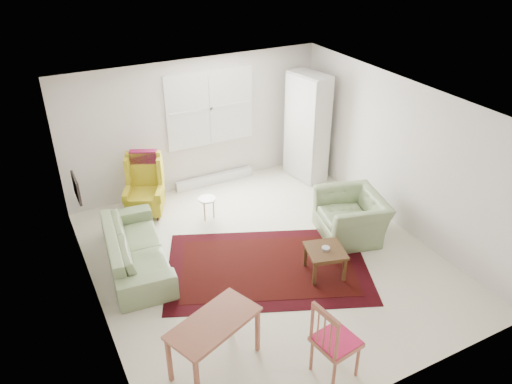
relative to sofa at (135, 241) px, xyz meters
name	(u,v)px	position (x,y,z in m)	size (l,w,h in m)	color
room	(260,182)	(1.81, -0.57, 0.83)	(5.04, 5.54, 2.51)	silver
rug	(268,267)	(1.73, -1.00, -0.41)	(3.02, 1.94, 0.03)	black
sofa	(135,241)	(0.00, 0.00, 0.00)	(2.09, 0.82, 0.84)	#72875A
armchair	(352,212)	(3.37, -0.84, 0.01)	(1.11, 0.97, 0.87)	#72875A
wingback_chair	(144,186)	(0.55, 1.38, 0.13)	(0.64, 0.68, 1.11)	gold
coffee_table	(325,261)	(2.41, -1.50, -0.20)	(0.54, 0.54, 0.44)	#432914
stool	(207,208)	(1.47, 0.73, -0.22)	(0.30, 0.30, 0.40)	white
cabinet	(307,127)	(3.85, 1.30, 0.64)	(0.45, 0.85, 2.13)	silver
desk	(215,344)	(0.29, -2.34, -0.08)	(1.09, 0.54, 0.69)	#98563D
desk_chair	(336,340)	(1.46, -3.08, 0.10)	(0.46, 0.46, 1.05)	#98563D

